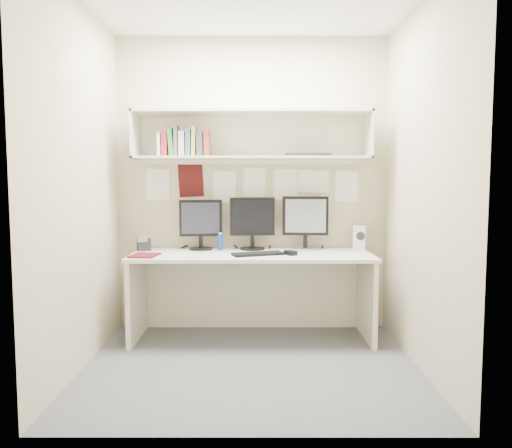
{
  "coord_description": "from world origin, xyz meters",
  "views": [
    {
      "loc": [
        0.04,
        -3.49,
        1.34
      ],
      "look_at": [
        0.03,
        0.35,
        1.0
      ],
      "focal_mm": 35.0,
      "sensor_mm": 36.0,
      "label": 1
    }
  ],
  "objects_px": {
    "keyboard": "(258,254)",
    "monitor_right": "(305,221)",
    "speaker": "(359,238)",
    "desk_phone": "(144,244)",
    "monitor_center": "(252,221)",
    "maroon_notebook": "(145,255)",
    "desk": "(252,296)",
    "monitor_left": "(201,222)"
  },
  "relations": [
    {
      "from": "monitor_left",
      "to": "keyboard",
      "type": "relative_size",
      "value": 1.06
    },
    {
      "from": "monitor_left",
      "to": "speaker",
      "type": "relative_size",
      "value": 2.07
    },
    {
      "from": "monitor_left",
      "to": "desk_phone",
      "type": "xyz_separation_m",
      "value": [
        -0.49,
        -0.07,
        -0.19
      ]
    },
    {
      "from": "monitor_center",
      "to": "keyboard",
      "type": "bearing_deg",
      "value": -88.04
    },
    {
      "from": "monitor_right",
      "to": "keyboard",
      "type": "distance_m",
      "value": 0.59
    },
    {
      "from": "keyboard",
      "to": "desk_phone",
      "type": "distance_m",
      "value": 1.03
    },
    {
      "from": "monitor_center",
      "to": "speaker",
      "type": "height_order",
      "value": "monitor_center"
    },
    {
      "from": "maroon_notebook",
      "to": "desk_phone",
      "type": "distance_m",
      "value": 0.34
    },
    {
      "from": "desk",
      "to": "maroon_notebook",
      "type": "height_order",
      "value": "maroon_notebook"
    },
    {
      "from": "monitor_right",
      "to": "maroon_notebook",
      "type": "height_order",
      "value": "monitor_right"
    },
    {
      "from": "maroon_notebook",
      "to": "monitor_right",
      "type": "bearing_deg",
      "value": 23.77
    },
    {
      "from": "monitor_right",
      "to": "maroon_notebook",
      "type": "relative_size",
      "value": 1.91
    },
    {
      "from": "desk_phone",
      "to": "keyboard",
      "type": "bearing_deg",
      "value": -36.36
    },
    {
      "from": "desk",
      "to": "desk_phone",
      "type": "relative_size",
      "value": 14.5
    },
    {
      "from": "desk",
      "to": "maroon_notebook",
      "type": "relative_size",
      "value": 8.15
    },
    {
      "from": "monitor_center",
      "to": "monitor_right",
      "type": "bearing_deg",
      "value": -5.95
    },
    {
      "from": "desk",
      "to": "monitor_right",
      "type": "distance_m",
      "value": 0.81
    },
    {
      "from": "desk",
      "to": "desk_phone",
      "type": "xyz_separation_m",
      "value": [
        -0.94,
        0.15,
        0.42
      ]
    },
    {
      "from": "keyboard",
      "to": "maroon_notebook",
      "type": "distance_m",
      "value": 0.91
    },
    {
      "from": "speaker",
      "to": "monitor_left",
      "type": "bearing_deg",
      "value": -168.22
    },
    {
      "from": "monitor_left",
      "to": "keyboard",
      "type": "distance_m",
      "value": 0.65
    },
    {
      "from": "monitor_right",
      "to": "speaker",
      "type": "bearing_deg",
      "value": 2.44
    },
    {
      "from": "monitor_center",
      "to": "maroon_notebook",
      "type": "xyz_separation_m",
      "value": [
        -0.86,
        -0.4,
        -0.24
      ]
    },
    {
      "from": "monitor_right",
      "to": "speaker",
      "type": "height_order",
      "value": "monitor_right"
    },
    {
      "from": "speaker",
      "to": "maroon_notebook",
      "type": "xyz_separation_m",
      "value": [
        -1.8,
        -0.38,
        -0.1
      ]
    },
    {
      "from": "monitor_center",
      "to": "desk_phone",
      "type": "relative_size",
      "value": 3.32
    },
    {
      "from": "maroon_notebook",
      "to": "desk_phone",
      "type": "relative_size",
      "value": 1.78
    },
    {
      "from": "monitor_center",
      "to": "desk_phone",
      "type": "xyz_separation_m",
      "value": [
        -0.94,
        -0.07,
        -0.2
      ]
    },
    {
      "from": "maroon_notebook",
      "to": "desk_phone",
      "type": "height_order",
      "value": "desk_phone"
    },
    {
      "from": "monitor_left",
      "to": "monitor_center",
      "type": "relative_size",
      "value": 0.96
    },
    {
      "from": "monitor_right",
      "to": "desk_phone",
      "type": "bearing_deg",
      "value": -172.32
    },
    {
      "from": "monitor_right",
      "to": "desk_phone",
      "type": "xyz_separation_m",
      "value": [
        -1.41,
        -0.07,
        -0.2
      ]
    },
    {
      "from": "desk",
      "to": "monitor_center",
      "type": "relative_size",
      "value": 4.37
    },
    {
      "from": "keyboard",
      "to": "monitor_right",
      "type": "bearing_deg",
      "value": 19.63
    },
    {
      "from": "monitor_left",
      "to": "maroon_notebook",
      "type": "bearing_deg",
      "value": -144.62
    },
    {
      "from": "desk",
      "to": "keyboard",
      "type": "distance_m",
      "value": 0.4
    },
    {
      "from": "speaker",
      "to": "desk_phone",
      "type": "height_order",
      "value": "speaker"
    },
    {
      "from": "keyboard",
      "to": "monitor_center",
      "type": "bearing_deg",
      "value": 78.61
    },
    {
      "from": "keyboard",
      "to": "speaker",
      "type": "bearing_deg",
      "value": 0.36
    },
    {
      "from": "monitor_center",
      "to": "desk_phone",
      "type": "bearing_deg",
      "value": 178.23
    },
    {
      "from": "speaker",
      "to": "desk_phone",
      "type": "bearing_deg",
      "value": -165.9
    },
    {
      "from": "desk",
      "to": "desk_phone",
      "type": "distance_m",
      "value": 1.04
    }
  ]
}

